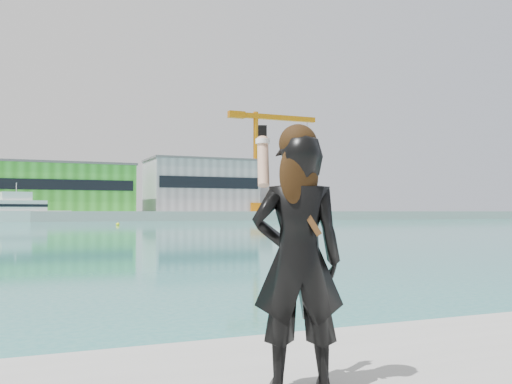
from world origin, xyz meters
TOP-DOWN VIEW (x-y plane):
  - far_quay at (0.00, 130.00)m, footprint 320.00×40.00m
  - warehouse_green at (8.00, 127.98)m, footprint 30.60×16.36m
  - warehouse_grey_right at (40.00, 127.98)m, footprint 25.50×15.35m
  - ancillary_shed at (62.00, 126.00)m, footprint 12.00×10.00m
  - dock_crane at (53.20, 122.00)m, footprint 23.00×4.00m
  - flagpole_right at (22.09, 121.00)m, footprint 1.28×0.16m
  - motor_yacht at (0.22, 112.05)m, footprint 16.26×6.54m
  - buoy_near at (12.00, 76.95)m, footprint 0.50×0.50m
  - woman at (0.43, -0.55)m, footprint 0.70×0.57m

SIDE VIEW (x-z plane):
  - buoy_near at x=12.00m, z-range -0.25..0.25m
  - far_quay at x=0.00m, z-range 0.00..2.00m
  - woman at x=0.43m, z-range 0.81..2.54m
  - motor_yacht at x=0.22m, z-range -1.61..5.76m
  - ancillary_shed at x=62.00m, z-range 2.00..8.00m
  - flagpole_right at x=22.09m, z-range 2.54..10.54m
  - warehouse_green at x=8.00m, z-range 2.01..12.51m
  - warehouse_grey_right at x=40.00m, z-range 2.01..14.51m
  - dock_crane at x=53.20m, z-range 3.07..27.07m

